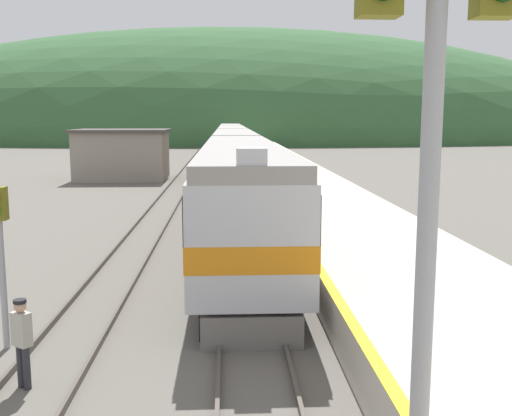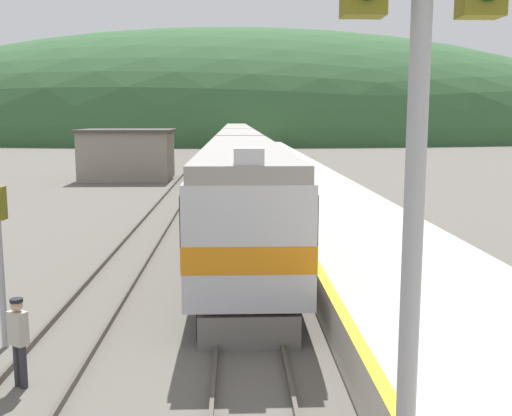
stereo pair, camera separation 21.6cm
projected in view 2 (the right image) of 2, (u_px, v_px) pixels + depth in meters
name	position (u px, v px, depth m)	size (l,w,h in m)	color
track_main	(237.00, 159.00, 70.66)	(1.52, 180.00, 0.16)	#4C443D
track_siding	(203.00, 159.00, 70.51)	(1.52, 180.00, 0.16)	#4C443D
platform	(290.00, 170.00, 50.99)	(5.33, 140.00, 1.07)	#BCB5A5
distant_hills	(236.00, 139.00, 137.52)	(180.98, 81.44, 48.68)	#335B33
station_shed	(128.00, 154.00, 48.59)	(7.48, 6.17, 4.05)	gray
express_train_lead_car	(243.00, 193.00, 22.44)	(2.93, 20.35, 4.38)	black
carriage_second	(239.00, 157.00, 43.08)	(2.92, 19.21, 4.02)	black
carriage_third	(237.00, 144.00, 62.93)	(2.92, 19.21, 4.02)	black
carriage_fourth	(237.00, 138.00, 82.77)	(2.92, 19.21, 4.02)	black
signal_mast_main	(419.00, 96.00, 5.64)	(2.20, 0.42, 7.97)	#9E9EA3
track_worker	(19.00, 337.00, 11.13)	(0.42, 0.39, 1.72)	#2D2D33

